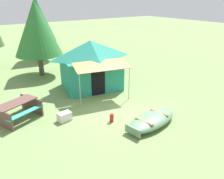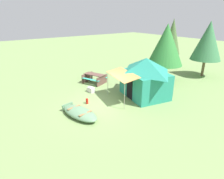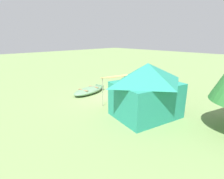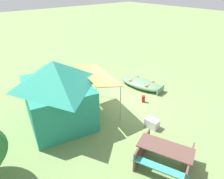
{
  "view_description": "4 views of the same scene",
  "coord_description": "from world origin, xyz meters",
  "px_view_note": "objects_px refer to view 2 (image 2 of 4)",
  "views": [
    {
      "loc": [
        -5.79,
        -7.76,
        5.05
      ],
      "look_at": [
        0.04,
        0.42,
        0.99
      ],
      "focal_mm": 37.4,
      "sensor_mm": 36.0,
      "label": 1
    },
    {
      "loc": [
        9.43,
        -6.11,
        5.47
      ],
      "look_at": [
        0.08,
        0.9,
        0.9
      ],
      "focal_mm": 30.67,
      "sensor_mm": 36.0,
      "label": 2
    },
    {
      "loc": [
        7.89,
        8.42,
        4.0
      ],
      "look_at": [
        0.62,
        0.81,
        0.87
      ],
      "focal_mm": 28.65,
      "sensor_mm": 36.0,
      "label": 3
    },
    {
      "loc": [
        -6.57,
        6.55,
        5.52
      ],
      "look_at": [
        0.28,
        0.7,
        0.76
      ],
      "focal_mm": 33.25,
      "sensor_mm": 36.0,
      "label": 4
    }
  ],
  "objects_px": {
    "beached_rowboat": "(80,113)",
    "canvas_cabin_tent": "(145,77)",
    "picnic_table": "(94,77)",
    "pine_tree_back_right": "(166,45)",
    "pine_tree_back_left": "(172,37)",
    "cooler_box": "(91,90)",
    "pine_tree_far_center": "(208,41)",
    "fuel_can": "(87,101)"
  },
  "relations": [
    {
      "from": "picnic_table",
      "to": "pine_tree_back_left",
      "type": "bearing_deg",
      "value": 85.33
    },
    {
      "from": "beached_rowboat",
      "to": "fuel_can",
      "type": "xyz_separation_m",
      "value": [
        -1.21,
        1.19,
        -0.05
      ]
    },
    {
      "from": "canvas_cabin_tent",
      "to": "pine_tree_back_left",
      "type": "relative_size",
      "value": 0.83
    },
    {
      "from": "pine_tree_back_left",
      "to": "pine_tree_back_right",
      "type": "height_order",
      "value": "pine_tree_back_left"
    },
    {
      "from": "cooler_box",
      "to": "fuel_can",
      "type": "bearing_deg",
      "value": -38.1
    },
    {
      "from": "beached_rowboat",
      "to": "pine_tree_far_center",
      "type": "relative_size",
      "value": 0.56
    },
    {
      "from": "cooler_box",
      "to": "pine_tree_back_left",
      "type": "bearing_deg",
      "value": 94.66
    },
    {
      "from": "canvas_cabin_tent",
      "to": "fuel_can",
      "type": "distance_m",
      "value": 4.35
    },
    {
      "from": "cooler_box",
      "to": "pine_tree_far_center",
      "type": "xyz_separation_m",
      "value": [
        2.85,
        10.65,
        3.1
      ]
    },
    {
      "from": "fuel_can",
      "to": "picnic_table",
      "type": "bearing_deg",
      "value": 141.14
    },
    {
      "from": "canvas_cabin_tent",
      "to": "pine_tree_back_left",
      "type": "xyz_separation_m",
      "value": [
        -3.81,
        7.78,
        1.92
      ]
    },
    {
      "from": "pine_tree_far_center",
      "to": "canvas_cabin_tent",
      "type": "bearing_deg",
      "value": -89.19
    },
    {
      "from": "cooler_box",
      "to": "pine_tree_far_center",
      "type": "distance_m",
      "value": 11.45
    },
    {
      "from": "canvas_cabin_tent",
      "to": "cooler_box",
      "type": "bearing_deg",
      "value": -137.81
    },
    {
      "from": "picnic_table",
      "to": "cooler_box",
      "type": "xyz_separation_m",
      "value": [
        1.6,
        -1.32,
        -0.31
      ]
    },
    {
      "from": "beached_rowboat",
      "to": "pine_tree_back_right",
      "type": "distance_m",
      "value": 9.65
    },
    {
      "from": "fuel_can",
      "to": "pine_tree_far_center",
      "type": "height_order",
      "value": "pine_tree_far_center"
    },
    {
      "from": "canvas_cabin_tent",
      "to": "pine_tree_back_left",
      "type": "distance_m",
      "value": 8.87
    },
    {
      "from": "picnic_table",
      "to": "pine_tree_back_right",
      "type": "height_order",
      "value": "pine_tree_back_right"
    },
    {
      "from": "picnic_table",
      "to": "cooler_box",
      "type": "relative_size",
      "value": 3.78
    },
    {
      "from": "picnic_table",
      "to": "pine_tree_far_center",
      "type": "height_order",
      "value": "pine_tree_far_center"
    },
    {
      "from": "picnic_table",
      "to": "pine_tree_far_center",
      "type": "distance_m",
      "value": 10.71
    },
    {
      "from": "pine_tree_back_left",
      "to": "picnic_table",
      "type": "bearing_deg",
      "value": -94.67
    },
    {
      "from": "picnic_table",
      "to": "pine_tree_back_right",
      "type": "relative_size",
      "value": 0.45
    },
    {
      "from": "beached_rowboat",
      "to": "pine_tree_back_left",
      "type": "relative_size",
      "value": 0.55
    },
    {
      "from": "canvas_cabin_tent",
      "to": "picnic_table",
      "type": "bearing_deg",
      "value": -163.4
    },
    {
      "from": "canvas_cabin_tent",
      "to": "picnic_table",
      "type": "height_order",
      "value": "canvas_cabin_tent"
    },
    {
      "from": "beached_rowboat",
      "to": "pine_tree_back_left",
      "type": "height_order",
      "value": "pine_tree_back_left"
    },
    {
      "from": "beached_rowboat",
      "to": "picnic_table",
      "type": "relative_size",
      "value": 1.31
    },
    {
      "from": "beached_rowboat",
      "to": "canvas_cabin_tent",
      "type": "distance_m",
      "value": 5.27
    },
    {
      "from": "picnic_table",
      "to": "pine_tree_back_right",
      "type": "xyz_separation_m",
      "value": [
        3.0,
        5.33,
        2.62
      ]
    },
    {
      "from": "pine_tree_far_center",
      "to": "pine_tree_back_right",
      "type": "bearing_deg",
      "value": -109.89
    },
    {
      "from": "beached_rowboat",
      "to": "canvas_cabin_tent",
      "type": "height_order",
      "value": "canvas_cabin_tent"
    },
    {
      "from": "beached_rowboat",
      "to": "pine_tree_far_center",
      "type": "bearing_deg",
      "value": 89.87
    },
    {
      "from": "cooler_box",
      "to": "fuel_can",
      "type": "xyz_separation_m",
      "value": [
        1.61,
        -1.26,
        -0.01
      ]
    },
    {
      "from": "beached_rowboat",
      "to": "pine_tree_back_right",
      "type": "xyz_separation_m",
      "value": [
        -1.42,
        9.1,
        2.9
      ]
    },
    {
      "from": "beached_rowboat",
      "to": "pine_tree_back_left",
      "type": "distance_m",
      "value": 13.78
    },
    {
      "from": "fuel_can",
      "to": "pine_tree_back_right",
      "type": "height_order",
      "value": "pine_tree_back_right"
    },
    {
      "from": "beached_rowboat",
      "to": "pine_tree_back_left",
      "type": "xyz_separation_m",
      "value": [
        -3.67,
        12.91,
        3.13
      ]
    },
    {
      "from": "cooler_box",
      "to": "pine_tree_back_right",
      "type": "xyz_separation_m",
      "value": [
        1.4,
        6.65,
        2.93
      ]
    },
    {
      "from": "picnic_table",
      "to": "fuel_can",
      "type": "relative_size",
      "value": 6.07
    },
    {
      "from": "beached_rowboat",
      "to": "picnic_table",
      "type": "height_order",
      "value": "picnic_table"
    }
  ]
}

